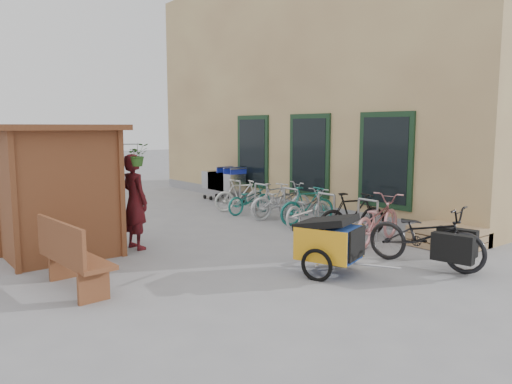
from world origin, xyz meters
TOP-DOWN VIEW (x-y plane):
  - ground at (0.00, 0.00)m, footprint 80.00×80.00m
  - building at (6.49, 4.50)m, footprint 6.07×13.00m
  - kiosk at (-3.28, 2.47)m, footprint 2.49×1.65m
  - bike_rack at (2.30, 2.40)m, footprint 0.05×5.35m
  - pallet_stack at (3.00, -1.40)m, footprint 1.00×1.20m
  - bench at (-3.68, 0.45)m, footprint 0.62×1.68m
  - shopping_carts at (3.00, 6.43)m, footprint 0.62×1.71m
  - child_trailer at (-0.11, -1.22)m, footprint 1.11×1.70m
  - cargo_bike at (1.49, -1.95)m, footprint 1.10×2.13m
  - person_kiosk at (-1.87, 2.26)m, footprint 0.53×0.73m
  - bike_0 at (2.17, -0.36)m, footprint 1.98×1.10m
  - bike_1 at (2.24, 0.36)m, footprint 1.68×0.95m
  - bike_2 at (2.27, 1.78)m, footprint 1.74×0.88m
  - bike_3 at (2.45, 1.98)m, footprint 1.60×0.68m
  - bike_4 at (2.42, 2.93)m, footprint 1.86×0.90m
  - bike_5 at (2.45, 3.24)m, footprint 1.55×0.62m
  - bike_6 at (2.24, 4.01)m, footprint 1.55×0.63m
  - bike_7 at (2.29, 4.52)m, footprint 1.56×0.88m

SIDE VIEW (x-z plane):
  - ground at x=0.00m, z-range 0.00..0.00m
  - pallet_stack at x=3.00m, z-range 0.01..0.41m
  - bike_6 at x=2.24m, z-range 0.00..0.80m
  - bike_2 at x=2.27m, z-range 0.00..0.87m
  - bike_7 at x=2.29m, z-range 0.00..0.90m
  - bike_5 at x=2.45m, z-range 0.00..0.91m
  - bike_3 at x=2.45m, z-range 0.00..0.93m
  - bike_4 at x=2.42m, z-range 0.00..0.94m
  - bike_1 at x=2.24m, z-range 0.00..0.97m
  - bike_0 at x=2.17m, z-range 0.00..0.99m
  - bike_rack at x=2.30m, z-range 0.08..0.95m
  - cargo_bike at x=1.49m, z-range -0.01..1.06m
  - bench at x=-3.68m, z-range 0.01..1.05m
  - child_trailer at x=-0.11m, z-range 0.05..1.04m
  - shopping_carts at x=3.00m, z-range 0.09..1.20m
  - person_kiosk at x=-1.87m, z-range 0.00..1.85m
  - kiosk at x=-3.28m, z-range 0.35..2.75m
  - building at x=6.49m, z-range -0.01..6.99m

